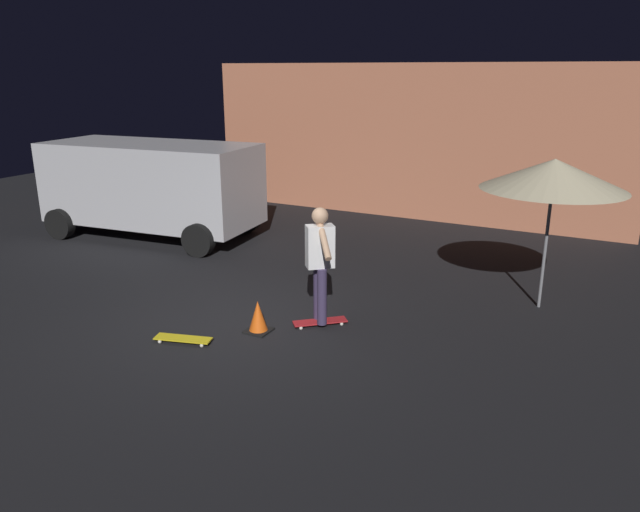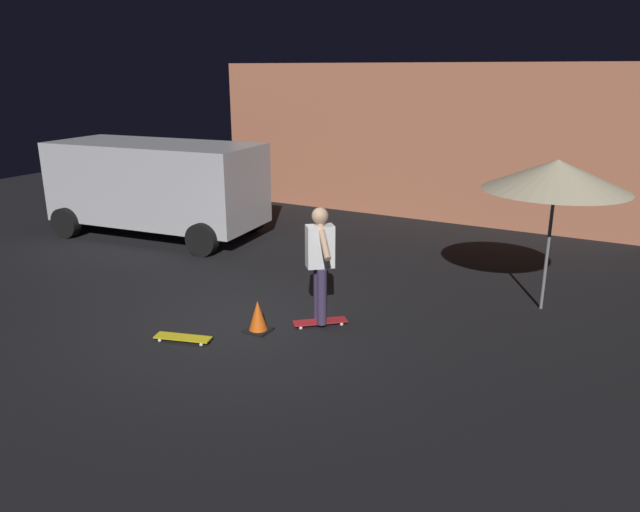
% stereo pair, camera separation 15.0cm
% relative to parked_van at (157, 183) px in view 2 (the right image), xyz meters
% --- Properties ---
extents(ground_plane, '(28.00, 28.00, 0.00)m').
position_rel_parked_van_xyz_m(ground_plane, '(4.32, -3.21, -1.16)').
color(ground_plane, black).
extents(low_building, '(10.53, 3.23, 3.68)m').
position_rel_parked_van_xyz_m(low_building, '(4.29, 5.71, 0.68)').
color(low_building, '#B76B4C').
rests_on(low_building, ground_plane).
extents(parked_van, '(4.77, 2.61, 2.03)m').
position_rel_parked_van_xyz_m(parked_van, '(0.00, 0.00, 0.00)').
color(parked_van, '#B2B2B7').
rests_on(parked_van, ground_plane).
extents(patio_umbrella, '(2.10, 2.10, 2.30)m').
position_rel_parked_van_xyz_m(patio_umbrella, '(8.21, -0.48, 0.91)').
color(patio_umbrella, slate).
rests_on(patio_umbrella, ground_plane).
extents(skateboard_ridden, '(0.72, 0.67, 0.07)m').
position_rel_parked_van_xyz_m(skateboard_ridden, '(5.51, -2.68, -1.11)').
color(skateboard_ridden, '#AD1E23').
rests_on(skateboard_ridden, ground_plane).
extents(skateboard_spare, '(0.80, 0.41, 0.07)m').
position_rel_parked_van_xyz_m(skateboard_spare, '(4.13, -4.04, -1.11)').
color(skateboard_spare, gold).
rests_on(skateboard_spare, ground_plane).
extents(skater, '(0.72, 0.80, 1.67)m').
position_rel_parked_van_xyz_m(skater, '(5.51, -2.68, -0.12)').
color(skater, '#382D4C').
rests_on(skater, skateboard_ridden).
extents(traffic_cone, '(0.34, 0.34, 0.46)m').
position_rel_parked_van_xyz_m(traffic_cone, '(4.84, -3.27, -0.95)').
color(traffic_cone, black).
rests_on(traffic_cone, ground_plane).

